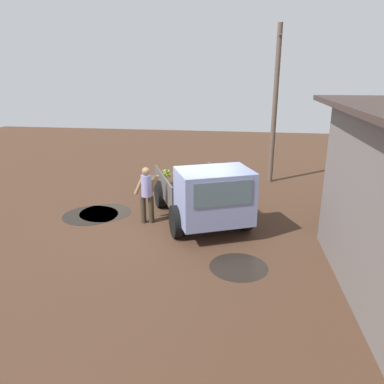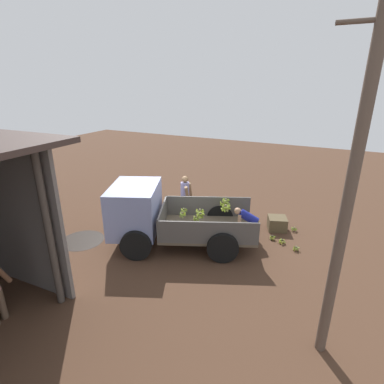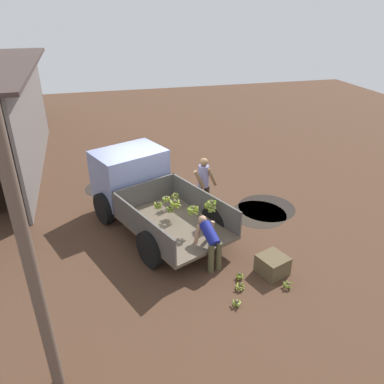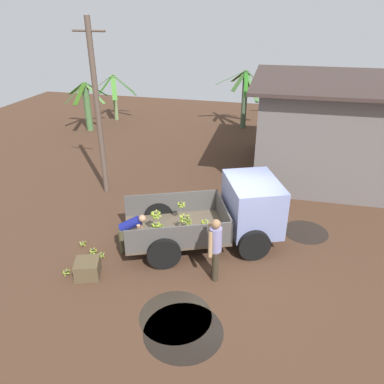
{
  "view_description": "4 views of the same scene",
  "coord_description": "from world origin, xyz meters",
  "px_view_note": "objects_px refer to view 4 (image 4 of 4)",
  "views": [
    {
      "loc": [
        10.05,
        1.41,
        4.48
      ],
      "look_at": [
        -0.34,
        -0.08,
        1.0
      ],
      "focal_mm": 35.0,
      "sensor_mm": 36.0,
      "label": 1
    },
    {
      "loc": [
        -4.9,
        7.58,
        4.86
      ],
      "look_at": [
        -0.87,
        -0.69,
        1.48
      ],
      "focal_mm": 28.0,
      "sensor_mm": 36.0,
      "label": 2
    },
    {
      "loc": [
        -9.76,
        1.36,
        5.72
      ],
      "look_at": [
        -1.58,
        -0.73,
        1.41
      ],
      "focal_mm": 35.0,
      "sensor_mm": 36.0,
      "label": 3
    },
    {
      "loc": [
        1.13,
        -9.07,
        6.38
      ],
      "look_at": [
        -1.41,
        0.83,
        1.24
      ],
      "focal_mm": 35.0,
      "sensor_mm": 36.0,
      "label": 4
    }
  ],
  "objects_px": {
    "utility_pole": "(98,110)",
    "person_foreground_visitor": "(215,246)",
    "banana_bunch_on_ground_3": "(102,255)",
    "banana_bunch_on_ground_2": "(83,243)",
    "wooden_crate_0": "(88,269)",
    "banana_bunch_on_ground_0": "(93,251)",
    "cargo_truck": "(236,210)",
    "person_bystander_near_shed": "(279,162)",
    "person_worker_loading": "(130,229)",
    "banana_bunch_on_ground_1": "(66,272)"
  },
  "relations": [
    {
      "from": "cargo_truck",
      "to": "banana_bunch_on_ground_3",
      "type": "distance_m",
      "value": 4.04
    },
    {
      "from": "utility_pole",
      "to": "person_bystander_near_shed",
      "type": "relative_size",
      "value": 3.7
    },
    {
      "from": "banana_bunch_on_ground_3",
      "to": "banana_bunch_on_ground_0",
      "type": "bearing_deg",
      "value": 160.43
    },
    {
      "from": "person_foreground_visitor",
      "to": "person_bystander_near_shed",
      "type": "bearing_deg",
      "value": -113.54
    },
    {
      "from": "person_bystander_near_shed",
      "to": "person_worker_loading",
      "type": "bearing_deg",
      "value": 44.01
    },
    {
      "from": "person_bystander_near_shed",
      "to": "banana_bunch_on_ground_1",
      "type": "height_order",
      "value": "person_bystander_near_shed"
    },
    {
      "from": "person_foreground_visitor",
      "to": "banana_bunch_on_ground_3",
      "type": "relative_size",
      "value": 8.91
    },
    {
      "from": "cargo_truck",
      "to": "banana_bunch_on_ground_2",
      "type": "relative_size",
      "value": 23.77
    },
    {
      "from": "banana_bunch_on_ground_1",
      "to": "banana_bunch_on_ground_3",
      "type": "distance_m",
      "value": 1.08
    },
    {
      "from": "utility_pole",
      "to": "banana_bunch_on_ground_1",
      "type": "height_order",
      "value": "utility_pole"
    },
    {
      "from": "person_bystander_near_shed",
      "to": "banana_bunch_on_ground_2",
      "type": "distance_m",
      "value": 7.9
    },
    {
      "from": "person_bystander_near_shed",
      "to": "wooden_crate_0",
      "type": "relative_size",
      "value": 2.67
    },
    {
      "from": "cargo_truck",
      "to": "banana_bunch_on_ground_2",
      "type": "xyz_separation_m",
      "value": [
        -4.27,
        -1.46,
        -0.92
      ]
    },
    {
      "from": "banana_bunch_on_ground_1",
      "to": "cargo_truck",
      "type": "bearing_deg",
      "value": 34.47
    },
    {
      "from": "person_foreground_visitor",
      "to": "banana_bunch_on_ground_3",
      "type": "distance_m",
      "value": 3.34
    },
    {
      "from": "person_bystander_near_shed",
      "to": "person_foreground_visitor",
      "type": "bearing_deg",
      "value": 66.47
    },
    {
      "from": "person_bystander_near_shed",
      "to": "banana_bunch_on_ground_0",
      "type": "bearing_deg",
      "value": 39.5
    },
    {
      "from": "person_bystander_near_shed",
      "to": "banana_bunch_on_ground_1",
      "type": "xyz_separation_m",
      "value": [
        -5.06,
        -7.1,
        -0.82
      ]
    },
    {
      "from": "person_bystander_near_shed",
      "to": "banana_bunch_on_ground_2",
      "type": "height_order",
      "value": "person_bystander_near_shed"
    },
    {
      "from": "person_foreground_visitor",
      "to": "utility_pole",
      "type": "bearing_deg",
      "value": -50.31
    },
    {
      "from": "banana_bunch_on_ground_2",
      "to": "wooden_crate_0",
      "type": "bearing_deg",
      "value": -55.57
    },
    {
      "from": "person_foreground_visitor",
      "to": "banana_bunch_on_ground_2",
      "type": "xyz_separation_m",
      "value": [
        -4.02,
        0.42,
        -0.87
      ]
    },
    {
      "from": "wooden_crate_0",
      "to": "banana_bunch_on_ground_1",
      "type": "bearing_deg",
      "value": -168.99
    },
    {
      "from": "person_foreground_visitor",
      "to": "person_bystander_near_shed",
      "type": "distance_m",
      "value": 6.35
    },
    {
      "from": "utility_pole",
      "to": "banana_bunch_on_ground_0",
      "type": "relative_size",
      "value": 25.88
    },
    {
      "from": "person_bystander_near_shed",
      "to": "banana_bunch_on_ground_3",
      "type": "bearing_deg",
      "value": 42.03
    },
    {
      "from": "utility_pole",
      "to": "person_foreground_visitor",
      "type": "relative_size",
      "value": 3.51
    },
    {
      "from": "utility_pole",
      "to": "banana_bunch_on_ground_2",
      "type": "bearing_deg",
      "value": -75.01
    },
    {
      "from": "banana_bunch_on_ground_0",
      "to": "banana_bunch_on_ground_2",
      "type": "distance_m",
      "value": 0.53
    },
    {
      "from": "person_foreground_visitor",
      "to": "banana_bunch_on_ground_3",
      "type": "bearing_deg",
      "value": -12.67
    },
    {
      "from": "banana_bunch_on_ground_3",
      "to": "utility_pole",
      "type": "bearing_deg",
      "value": 114.1
    },
    {
      "from": "utility_pole",
      "to": "banana_bunch_on_ground_0",
      "type": "bearing_deg",
      "value": -69.57
    },
    {
      "from": "person_worker_loading",
      "to": "person_bystander_near_shed",
      "type": "height_order",
      "value": "person_bystander_near_shed"
    },
    {
      "from": "person_foreground_visitor",
      "to": "banana_bunch_on_ground_1",
      "type": "bearing_deg",
      "value": 1.21
    },
    {
      "from": "person_foreground_visitor",
      "to": "wooden_crate_0",
      "type": "height_order",
      "value": "person_foreground_visitor"
    },
    {
      "from": "wooden_crate_0",
      "to": "banana_bunch_on_ground_2",
      "type": "bearing_deg",
      "value": 124.43
    },
    {
      "from": "utility_pole",
      "to": "banana_bunch_on_ground_3",
      "type": "relative_size",
      "value": 31.27
    },
    {
      "from": "utility_pole",
      "to": "person_foreground_visitor",
      "type": "distance_m",
      "value": 6.69
    },
    {
      "from": "person_foreground_visitor",
      "to": "banana_bunch_on_ground_3",
      "type": "height_order",
      "value": "person_foreground_visitor"
    },
    {
      "from": "person_foreground_visitor",
      "to": "banana_bunch_on_ground_1",
      "type": "xyz_separation_m",
      "value": [
        -3.78,
        -0.88,
        -0.87
      ]
    },
    {
      "from": "utility_pole",
      "to": "person_bystander_near_shed",
      "type": "height_order",
      "value": "utility_pole"
    },
    {
      "from": "banana_bunch_on_ground_3",
      "to": "banana_bunch_on_ground_2",
      "type": "bearing_deg",
      "value": 154.73
    },
    {
      "from": "banana_bunch_on_ground_1",
      "to": "wooden_crate_0",
      "type": "xyz_separation_m",
      "value": [
        0.57,
        0.11,
        0.13
      ]
    },
    {
      "from": "utility_pole",
      "to": "wooden_crate_0",
      "type": "xyz_separation_m",
      "value": [
        1.76,
        -4.7,
        -2.87
      ]
    },
    {
      "from": "wooden_crate_0",
      "to": "person_worker_loading",
      "type": "bearing_deg",
      "value": 63.77
    },
    {
      "from": "person_worker_loading",
      "to": "wooden_crate_0",
      "type": "bearing_deg",
      "value": -129.81
    },
    {
      "from": "banana_bunch_on_ground_2",
      "to": "cargo_truck",
      "type": "bearing_deg",
      "value": 18.91
    },
    {
      "from": "person_worker_loading",
      "to": "wooden_crate_0",
      "type": "xyz_separation_m",
      "value": [
        -0.66,
        -1.34,
        -0.49
      ]
    },
    {
      "from": "person_foreground_visitor",
      "to": "person_worker_loading",
      "type": "xyz_separation_m",
      "value": [
        -2.55,
        0.57,
        -0.25
      ]
    },
    {
      "from": "person_bystander_near_shed",
      "to": "banana_bunch_on_ground_1",
      "type": "distance_m",
      "value": 8.76
    }
  ]
}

